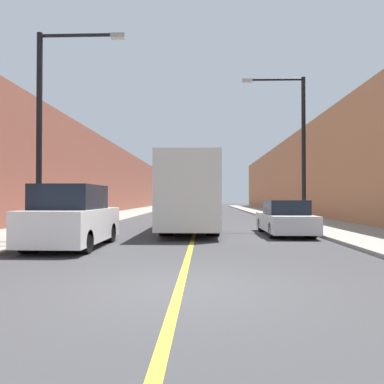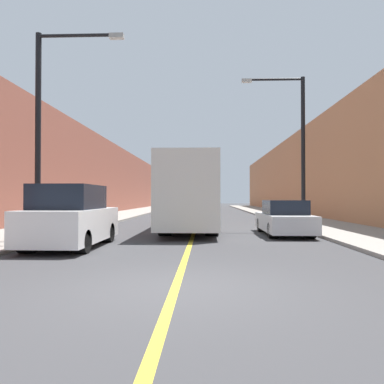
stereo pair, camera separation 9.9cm
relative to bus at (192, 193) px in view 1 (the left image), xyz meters
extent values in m
plane|color=#38383A|center=(0.18, -12.60, -1.81)|extent=(200.00, 200.00, 0.00)
cube|color=gray|center=(-6.85, 17.40, -1.75)|extent=(3.98, 72.00, 0.12)
cube|color=gray|center=(7.21, 17.40, -1.75)|extent=(3.98, 72.00, 0.12)
cube|color=brown|center=(-10.84, 17.40, 1.83)|extent=(4.00, 72.00, 7.27)
cube|color=#B2724C|center=(11.21, 17.40, 2.07)|extent=(4.00, 72.00, 7.77)
cube|color=gold|center=(0.18, 17.40, -1.81)|extent=(0.16, 72.00, 0.01)
cube|color=silver|center=(0.00, 0.01, 0.04)|extent=(2.47, 11.80, 3.04)
cube|color=black|center=(0.00, -5.86, 0.57)|extent=(2.10, 0.04, 1.37)
cylinder|color=black|center=(-0.97, -3.65, -1.27)|extent=(0.54, 1.08, 1.08)
cylinder|color=black|center=(0.97, -3.65, -1.27)|extent=(0.54, 1.08, 1.08)
cylinder|color=black|center=(-0.97, 3.66, -1.27)|extent=(0.54, 1.08, 1.08)
cylinder|color=black|center=(0.97, 3.66, -1.27)|extent=(0.54, 1.08, 1.08)
cube|color=silver|center=(-3.58, -7.33, -1.10)|extent=(1.97, 4.40, 1.02)
cube|color=black|center=(-3.58, -7.55, -0.21)|extent=(1.73, 2.42, 0.76)
cube|color=black|center=(-3.58, -9.50, -0.92)|extent=(1.67, 0.04, 0.46)
cylinder|color=black|center=(-4.35, -8.69, -1.47)|extent=(0.43, 0.68, 0.68)
cylinder|color=black|center=(-2.82, -8.69, -1.47)|extent=(0.43, 0.68, 0.68)
cylinder|color=black|center=(-4.35, -5.97, -1.47)|extent=(0.43, 0.68, 0.68)
cylinder|color=black|center=(-2.82, -5.97, -1.47)|extent=(0.43, 0.68, 0.68)
cube|color=silver|center=(4.05, -2.98, -1.28)|extent=(1.80, 4.75, 0.70)
cube|color=black|center=(4.05, -3.22, -0.63)|extent=(1.58, 2.14, 0.59)
cube|color=black|center=(4.05, -5.33, -1.15)|extent=(1.53, 0.04, 0.31)
cylinder|color=black|center=(3.35, -4.46, -1.50)|extent=(0.39, 0.62, 0.62)
cylinder|color=black|center=(4.75, -4.46, -1.50)|extent=(0.39, 0.62, 0.62)
cylinder|color=black|center=(3.35, -1.51, -1.50)|extent=(0.39, 0.62, 0.62)
cylinder|color=black|center=(4.75, -1.51, -1.50)|extent=(0.39, 0.62, 0.62)
cylinder|color=black|center=(-5.16, -6.32, 1.93)|extent=(0.20, 0.20, 7.24)
cylinder|color=black|center=(-3.77, -6.32, 5.46)|extent=(2.77, 0.12, 0.12)
cube|color=#999993|center=(-2.39, -6.32, 5.41)|extent=(0.50, 0.24, 0.16)
cylinder|color=black|center=(5.52, -0.57, 2.03)|extent=(0.20, 0.20, 7.43)
cylinder|color=black|center=(4.14, -0.57, 5.65)|extent=(2.77, 0.12, 0.12)
cube|color=#999993|center=(2.75, -0.57, 5.60)|extent=(0.50, 0.24, 0.16)
camera|label=1|loc=(0.62, -19.16, -0.23)|focal=35.00mm
camera|label=2|loc=(0.72, -19.15, -0.23)|focal=35.00mm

